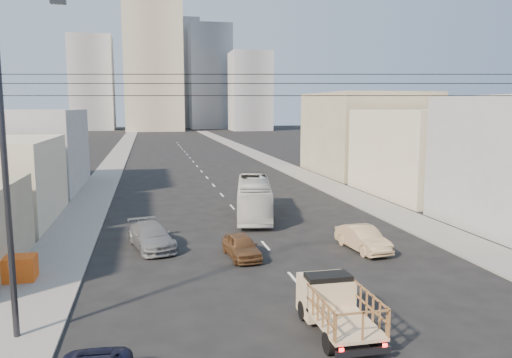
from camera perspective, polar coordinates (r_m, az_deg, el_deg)
name	(u,v)px	position (r m, az deg, el deg)	size (l,w,h in m)	color
sidewalk_left	(117,158)	(84.79, -15.61, 2.35)	(3.50, 180.00, 0.12)	gray
sidewalk_right	(257,155)	(86.63, 0.11, 2.77)	(3.50, 180.00, 0.12)	gray
lane_dashes	(199,169)	(68.08, -6.50, 1.19)	(0.15, 104.00, 0.01)	silver
flatbed_pickup	(336,303)	(19.10, 9.12, -13.80)	(1.95, 4.41, 1.90)	#CAAF87
city_bus	(254,198)	(37.83, -0.23, -2.16)	(2.40, 10.24, 2.85)	silver
sedan_brown	(241,246)	(27.69, -1.68, -7.67)	(1.54, 3.82, 1.30)	brown
sedan_tan	(363,239)	(29.65, 12.12, -6.68)	(1.49, 4.27, 1.41)	tan
sedan_grey	(151,236)	(30.07, -11.89, -6.43)	(2.02, 4.98, 1.44)	slate
streetlamp_left	(8,160)	(18.92, -26.51, 1.94)	(2.36, 0.25, 12.00)	#2D2D33
overhead_wires	(353,84)	(17.14, 11.03, 10.56)	(23.01, 5.02, 0.72)	black
crate_stack	(16,268)	(26.44, -25.78, -9.18)	(1.80, 1.20, 1.14)	#DB5314
bldg_right_mid	(432,153)	(49.90, 19.52, 2.86)	(11.00, 14.00, 8.00)	beige
bldg_right_far	(366,133)	(64.16, 12.42, 5.11)	(12.00, 16.00, 10.00)	gray
bldg_left_far	(16,150)	(54.92, -25.71, 2.96)	(12.00, 16.00, 8.00)	#949597
high_rise_tower	(153,45)	(185.55, -11.72, 14.74)	(20.00, 20.00, 60.00)	tan
midrise_ne	(210,77)	(201.12, -5.28, 11.49)	(16.00, 16.00, 40.00)	gray
midrise_nw	(92,83)	(195.40, -18.21, 10.34)	(15.00, 15.00, 34.00)	gray
midrise_back	(177,74)	(215.07, -9.03, 11.74)	(18.00, 18.00, 44.00)	#949597
midrise_east	(250,91)	(183.06, -0.69, 9.98)	(14.00, 14.00, 28.00)	gray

